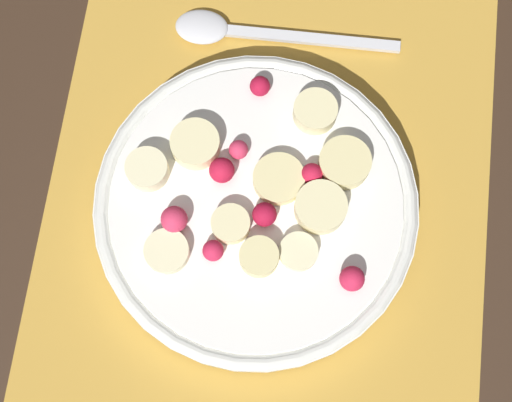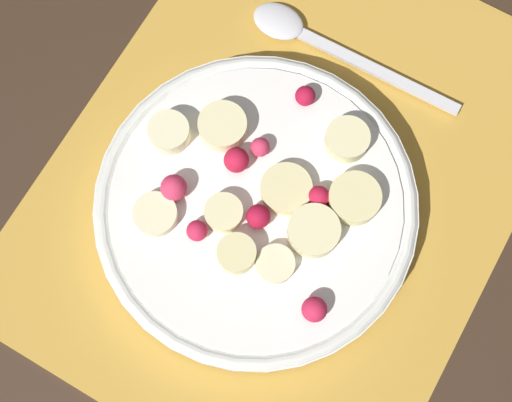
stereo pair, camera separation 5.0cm
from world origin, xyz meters
name	(u,v)px [view 2 (the right image)]	position (x,y,z in m)	size (l,w,h in m)	color
ground_plane	(288,179)	(0.00, 0.00, 0.00)	(3.00, 3.00, 0.00)	#382619
placemat	(288,178)	(0.00, 0.00, 0.00)	(0.42, 0.33, 0.01)	gold
fruit_bowl	(257,206)	(0.04, -0.01, 0.02)	(0.24, 0.24, 0.04)	silver
spoon	(311,37)	(-0.11, -0.04, 0.01)	(0.03, 0.18, 0.01)	silver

